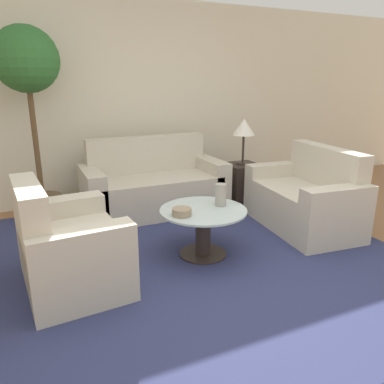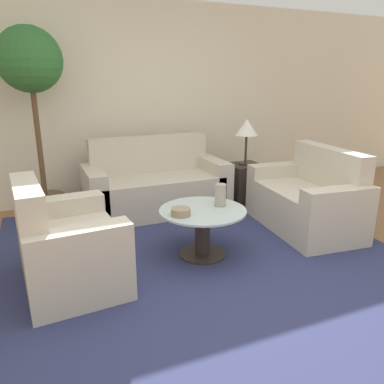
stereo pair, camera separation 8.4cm
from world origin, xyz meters
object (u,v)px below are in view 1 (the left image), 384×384
coffee_table (203,226)px  potted_plant (29,82)px  sofa_main (153,187)px  armchair (65,251)px  loveseat (307,201)px  table_lamp (244,129)px  vase (221,195)px  bowl (182,212)px

coffee_table → potted_plant: 2.46m
sofa_main → armchair: sofa_main is taller
sofa_main → loveseat: size_ratio=1.24×
armchair → table_lamp: 2.82m
table_lamp → sofa_main: bearing=172.7°
potted_plant → vase: 2.42m
table_lamp → potted_plant: bearing=170.6°
potted_plant → sofa_main: bearing=-11.3°
table_lamp → potted_plant: 2.58m
loveseat → table_lamp: bearing=-164.7°
armchair → bowl: (0.99, -0.02, 0.19)m
sofa_main → loveseat: sofa_main is taller
potted_plant → vase: potted_plant is taller
coffee_table → loveseat: bearing=7.4°
sofa_main → table_lamp: (1.20, -0.15, 0.68)m
table_lamp → vase: (-0.99, -1.21, -0.42)m
armchair → potted_plant: bearing=-2.2°
armchair → potted_plant: size_ratio=0.49×
potted_plant → armchair: bearing=-87.6°
armchair → table_lamp: (2.41, 1.29, 0.68)m
armchair → vase: bearing=-91.4°
table_lamp → bowl: bearing=-137.4°
vase → bowl: (-0.44, -0.10, -0.07)m
sofa_main → vase: sofa_main is taller
coffee_table → potted_plant: potted_plant is taller
coffee_table → table_lamp: table_lamp is taller
armchair → bowl: bearing=-95.7°
bowl → vase: bearing=12.9°
armchair → table_lamp: bearing=-66.4°
table_lamp → armchair: bearing=-151.8°
armchair → potted_plant: 2.12m
coffee_table → bowl: 0.32m
sofa_main → loveseat: (1.38, -1.22, -0.00)m
sofa_main → vase: 1.40m
coffee_table → bowl: bowl is taller
loveseat → potted_plant: bearing=-113.5°
loveseat → coffee_table: (-1.37, -0.18, -0.01)m
bowl → coffee_table: bearing=16.0°
loveseat → vase: bearing=-77.4°
table_lamp → vase: table_lamp is taller
coffee_table → vase: bearing=8.9°
loveseat → table_lamp: 1.28m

